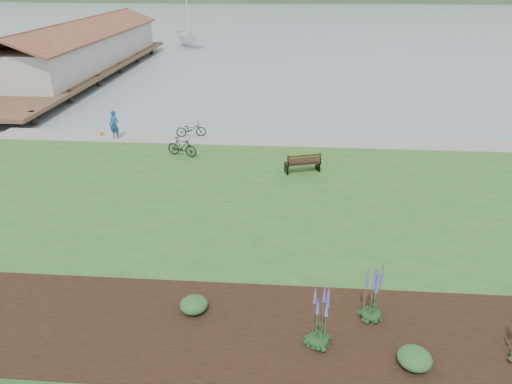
# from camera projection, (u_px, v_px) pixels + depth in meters

# --- Properties ---
(ground) EXTENTS (600.00, 600.00, 0.00)m
(ground) POSITION_uv_depth(u_px,v_px,m) (254.00, 195.00, 22.41)
(ground) COLOR slate
(ground) RESTS_ON ground
(lawn) EXTENTS (34.00, 20.00, 0.40)m
(lawn) POSITION_uv_depth(u_px,v_px,m) (251.00, 211.00, 20.53)
(lawn) COLOR #29581F
(lawn) RESTS_ON ground
(shoreline_path) EXTENTS (34.00, 2.20, 0.03)m
(shoreline_path) POSITION_uv_depth(u_px,v_px,m) (263.00, 140.00, 28.40)
(shoreline_path) COLOR gray
(shoreline_path) RESTS_ON lawn
(garden_bed) EXTENTS (24.00, 4.40, 0.04)m
(garden_bed) POSITION_uv_depth(u_px,v_px,m) (331.00, 335.00, 13.24)
(garden_bed) COLOR black
(garden_bed) RESTS_ON lawn
(pier_pavilion) EXTENTS (8.00, 36.00, 5.40)m
(pier_pavilion) POSITION_uv_depth(u_px,v_px,m) (83.00, 48.00, 47.22)
(pier_pavilion) COLOR #4C3826
(pier_pavilion) RESTS_ON ground
(park_bench) EXTENTS (1.92, 1.21, 1.11)m
(park_bench) POSITION_uv_depth(u_px,v_px,m) (303.00, 163.00, 23.66)
(park_bench) COLOR black
(park_bench) RESTS_ON lawn
(person) EXTENTS (0.86, 0.69, 2.09)m
(person) POSITION_uv_depth(u_px,v_px,m) (114.00, 122.00, 28.21)
(person) COLOR navy
(person) RESTS_ON lawn
(bicycle_a) EXTENTS (0.99, 1.97, 0.98)m
(bicycle_a) POSITION_uv_depth(u_px,v_px,m) (191.00, 129.00, 28.77)
(bicycle_a) COLOR black
(bicycle_a) RESTS_ON lawn
(bicycle_b) EXTENTS (1.03, 1.89, 1.10)m
(bicycle_b) POSITION_uv_depth(u_px,v_px,m) (182.00, 147.00, 25.76)
(bicycle_b) COLOR black
(bicycle_b) RESTS_ON lawn
(sailboat) EXTENTS (13.62, 13.65, 25.41)m
(sailboat) POSITION_uv_depth(u_px,v_px,m) (189.00, 47.00, 64.95)
(sailboat) COLOR silver
(sailboat) RESTS_ON ground
(pannier) EXTENTS (0.23, 0.30, 0.29)m
(pannier) POSITION_uv_depth(u_px,v_px,m) (101.00, 134.00, 29.03)
(pannier) COLOR gold
(pannier) RESTS_ON lawn
(echium_0) EXTENTS (0.62, 0.62, 2.25)m
(echium_0) POSITION_uv_depth(u_px,v_px,m) (320.00, 317.00, 12.49)
(echium_0) COLOR #123413
(echium_0) RESTS_ON garden_bed
(echium_1) EXTENTS (0.62, 0.62, 2.19)m
(echium_1) POSITION_uv_depth(u_px,v_px,m) (374.00, 293.00, 13.46)
(echium_1) COLOR #123413
(echium_1) RESTS_ON garden_bed
(shrub_0) EXTENTS (0.87, 0.87, 0.43)m
(shrub_0) POSITION_uv_depth(u_px,v_px,m) (194.00, 305.00, 14.08)
(shrub_0) COLOR #1E4C21
(shrub_0) RESTS_ON garden_bed
(shrub_1) EXTENTS (0.92, 0.92, 0.46)m
(shrub_1) POSITION_uv_depth(u_px,v_px,m) (415.00, 358.00, 12.13)
(shrub_1) COLOR #1E4C21
(shrub_1) RESTS_ON garden_bed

